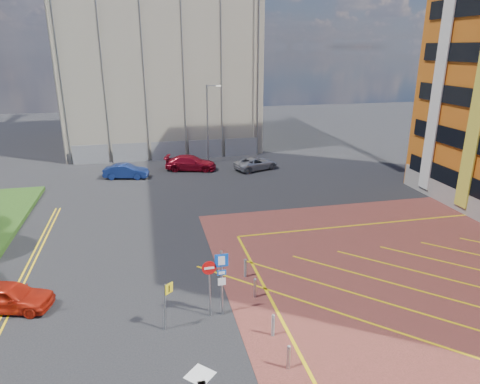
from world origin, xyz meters
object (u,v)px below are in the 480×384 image
object	(u,v)px
car_red_back	(191,163)
car_blue_back	(126,171)
lamp_back	(208,121)
car_silver_back	(256,163)
sign_cluster	(217,277)
car_red_left	(9,296)
warning_sign	(166,300)

from	to	relation	value
car_red_back	car_blue_back	bearing A→B (deg)	118.29
lamp_back	car_blue_back	xyz separation A→B (m)	(-8.38, -4.05, -3.70)
lamp_back	car_silver_back	distance (m)	6.75
sign_cluster	car_red_left	bearing A→B (deg)	164.50
lamp_back	car_red_back	distance (m)	4.99
car_red_back	car_silver_back	xyz separation A→B (m)	(6.33, -1.23, -0.10)
car_red_left	sign_cluster	bearing A→B (deg)	-89.90
car_silver_back	lamp_back	bearing A→B (deg)	27.60
sign_cluster	car_red_left	world-z (taller)	sign_cluster
lamp_back	car_red_left	xyz separation A→B (m)	(-13.08, -24.44, -3.69)
car_red_left	car_silver_back	xyz separation A→B (m)	(17.19, 20.61, -0.05)
warning_sign	car_blue_back	world-z (taller)	warning_sign
car_blue_back	sign_cluster	bearing A→B (deg)	-157.00
sign_cluster	car_red_back	distance (m)	24.50
car_red_back	sign_cluster	bearing A→B (deg)	-168.65
car_blue_back	warning_sign	bearing A→B (deg)	-162.69
lamp_back	car_red_back	world-z (taller)	lamp_back
sign_cluster	car_silver_back	size ratio (longest dim) A/B	0.72
sign_cluster	warning_sign	size ratio (longest dim) A/B	1.43
car_red_left	car_silver_back	distance (m)	26.84
car_red_left	car_red_back	size ratio (longest dim) A/B	0.78
sign_cluster	car_red_back	world-z (taller)	sign_cluster
sign_cluster	car_red_left	size ratio (longest dim) A/B	0.82
warning_sign	car_silver_back	size ratio (longest dim) A/B	0.50
car_red_left	car_blue_back	bearing A→B (deg)	2.61
sign_cluster	car_silver_back	xyz separation A→B (m)	(7.89, 23.19, -1.33)
lamp_back	warning_sign	distance (m)	28.37
car_red_back	car_silver_back	bearing A→B (deg)	-85.97
car_red_left	car_red_back	world-z (taller)	car_red_back
warning_sign	car_red_back	xyz separation A→B (m)	(3.84, 24.97, -0.71)
car_red_back	car_silver_back	world-z (taller)	car_red_back
car_blue_back	car_red_back	size ratio (longest dim) A/B	0.81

